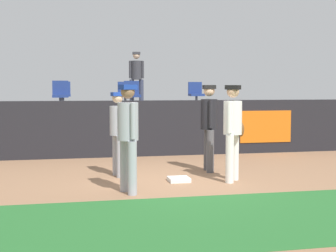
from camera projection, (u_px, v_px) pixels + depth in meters
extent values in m
plane|color=#936B4C|center=(173.00, 180.00, 9.44)|extent=(60.00, 60.00, 0.00)
cube|color=#26662B|center=(219.00, 219.00, 6.62)|extent=(18.00, 2.80, 0.01)
cube|color=white|center=(179.00, 179.00, 9.30)|extent=(0.40, 0.40, 0.08)
cylinder|color=white|center=(235.00, 157.00, 9.42)|extent=(0.16, 0.16, 0.91)
cylinder|color=white|center=(230.00, 159.00, 9.12)|extent=(0.16, 0.16, 0.91)
cylinder|color=white|center=(233.00, 118.00, 9.21)|extent=(0.49, 0.49, 0.64)
sphere|color=tan|center=(233.00, 91.00, 9.17)|extent=(0.24, 0.24, 0.24)
cube|color=black|center=(233.00, 87.00, 9.17)|extent=(0.35, 0.35, 0.08)
cylinder|color=white|center=(236.00, 116.00, 9.40)|extent=(0.09, 0.09, 0.60)
cylinder|color=white|center=(229.00, 117.00, 9.02)|extent=(0.09, 0.09, 0.60)
ellipsoid|color=brown|center=(241.00, 130.00, 9.38)|extent=(0.22, 0.23, 0.28)
cylinder|color=#9EA3AD|center=(124.00, 165.00, 8.37)|extent=(0.16, 0.16, 0.91)
cylinder|color=#9EA3AD|center=(132.00, 168.00, 8.08)|extent=(0.16, 0.16, 0.91)
cylinder|color=#9EA3AD|center=(128.00, 121.00, 8.16)|extent=(0.44, 0.44, 0.64)
sphere|color=#8C6647|center=(128.00, 92.00, 8.12)|extent=(0.24, 0.24, 0.24)
cube|color=#193899|center=(128.00, 87.00, 8.12)|extent=(0.31, 0.31, 0.08)
cylinder|color=#9EA3AD|center=(123.00, 119.00, 8.35)|extent=(0.09, 0.09, 0.60)
cylinder|color=#9EA3AD|center=(133.00, 121.00, 7.97)|extent=(0.09, 0.09, 0.60)
cylinder|color=#9EA3AD|center=(116.00, 155.00, 9.96)|extent=(0.14, 0.14, 0.85)
cylinder|color=#9EA3AD|center=(120.00, 157.00, 9.67)|extent=(0.14, 0.14, 0.85)
cylinder|color=#9EA3AD|center=(118.00, 121.00, 9.76)|extent=(0.38, 0.38, 0.60)
sphere|color=beige|center=(117.00, 98.00, 9.72)|extent=(0.22, 0.22, 0.22)
cube|color=#193899|center=(117.00, 94.00, 9.72)|extent=(0.27, 0.27, 0.08)
cylinder|color=#9EA3AD|center=(115.00, 119.00, 9.94)|extent=(0.09, 0.09, 0.56)
cylinder|color=#9EA3AD|center=(120.00, 120.00, 9.57)|extent=(0.09, 0.09, 0.56)
cylinder|color=#4C4C51|center=(207.00, 149.00, 10.56)|extent=(0.16, 0.16, 0.92)
cylinder|color=#4C4C51|center=(210.00, 151.00, 10.23)|extent=(0.16, 0.16, 0.92)
cylinder|color=black|center=(209.00, 114.00, 10.34)|extent=(0.39, 0.39, 0.65)
sphere|color=beige|center=(209.00, 91.00, 10.30)|extent=(0.24, 0.24, 0.24)
cube|color=black|center=(209.00, 87.00, 10.29)|extent=(0.28, 0.28, 0.08)
cylinder|color=black|center=(207.00, 113.00, 10.55)|extent=(0.09, 0.09, 0.61)
cylinder|color=black|center=(211.00, 114.00, 10.12)|extent=(0.09, 0.09, 0.61)
cube|color=black|center=(144.00, 128.00, 12.79)|extent=(18.00, 0.24, 1.48)
cube|color=orange|center=(266.00, 127.00, 13.38)|extent=(1.50, 0.02, 0.89)
cube|color=#59595E|center=(131.00, 126.00, 15.31)|extent=(18.00, 4.80, 1.18)
cylinder|color=#4C4C51|center=(125.00, 101.00, 15.81)|extent=(0.08, 0.08, 0.40)
cube|color=navy|center=(125.00, 95.00, 15.80)|extent=(0.45, 0.44, 0.08)
cube|color=navy|center=(125.00, 88.00, 15.96)|extent=(0.45, 0.06, 0.40)
cylinder|color=#4C4C51|center=(133.00, 103.00, 14.05)|extent=(0.08, 0.08, 0.40)
cube|color=navy|center=(133.00, 96.00, 14.04)|extent=(0.45, 0.44, 0.08)
cube|color=navy|center=(132.00, 88.00, 14.21)|extent=(0.45, 0.06, 0.40)
cylinder|color=#4C4C51|center=(61.00, 103.00, 13.63)|extent=(0.08, 0.08, 0.40)
cube|color=navy|center=(60.00, 96.00, 13.61)|extent=(0.45, 0.44, 0.08)
cube|color=navy|center=(60.00, 88.00, 13.78)|extent=(0.45, 0.06, 0.40)
cylinder|color=#4C4C51|center=(63.00, 102.00, 15.39)|extent=(0.08, 0.08, 0.40)
cube|color=navy|center=(63.00, 95.00, 15.38)|extent=(0.48, 0.44, 0.08)
cube|color=navy|center=(63.00, 88.00, 15.55)|extent=(0.48, 0.06, 0.40)
cylinder|color=#4C4C51|center=(196.00, 101.00, 16.31)|extent=(0.08, 0.08, 0.40)
cube|color=navy|center=(196.00, 95.00, 16.30)|extent=(0.47, 0.44, 0.08)
cube|color=navy|center=(195.00, 88.00, 16.47)|extent=(0.47, 0.06, 0.40)
cylinder|color=#33384C|center=(141.00, 93.00, 17.04)|extent=(0.16, 0.16, 0.93)
cylinder|color=#33384C|center=(132.00, 93.00, 16.99)|extent=(0.16, 0.16, 0.93)
cylinder|color=#333338|center=(136.00, 70.00, 16.95)|extent=(0.38, 0.38, 0.66)
sphere|color=beige|center=(136.00, 56.00, 16.91)|extent=(0.24, 0.24, 0.24)
cube|color=#333338|center=(136.00, 53.00, 16.91)|extent=(0.27, 0.27, 0.09)
cylinder|color=#333338|center=(143.00, 70.00, 16.99)|extent=(0.10, 0.10, 0.61)
cylinder|color=#333338|center=(130.00, 70.00, 16.92)|extent=(0.10, 0.10, 0.61)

